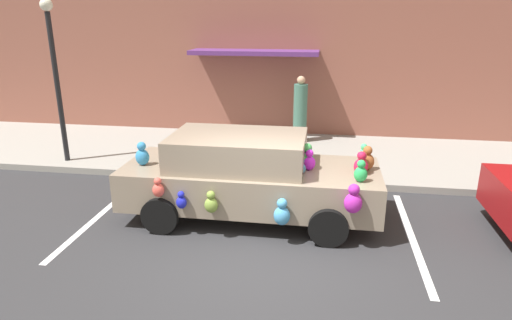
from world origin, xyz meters
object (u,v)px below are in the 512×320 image
object	(u,v)px
plush_covered_car	(248,176)
teddy_bear_on_sidewalk	(175,152)
pedestrian_near_shopfront	(300,112)
street_lamp_post	(54,65)

from	to	relation	value
plush_covered_car	teddy_bear_on_sidewalk	world-z (taller)	plush_covered_car
pedestrian_near_shopfront	teddy_bear_on_sidewalk	bearing A→B (deg)	-138.82
teddy_bear_on_sidewalk	street_lamp_post	size ratio (longest dim) A/B	0.16
teddy_bear_on_sidewalk	pedestrian_near_shopfront	bearing A→B (deg)	41.18
plush_covered_car	pedestrian_near_shopfront	distance (m)	4.82
teddy_bear_on_sidewalk	plush_covered_car	bearing A→B (deg)	-46.49
pedestrian_near_shopfront	plush_covered_car	bearing A→B (deg)	-97.45
plush_covered_car	pedestrian_near_shopfront	xyz separation A→B (m)	(0.62, 4.78, 0.20)
plush_covered_car	street_lamp_post	bearing A→B (deg)	156.32
street_lamp_post	pedestrian_near_shopfront	distance (m)	6.28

